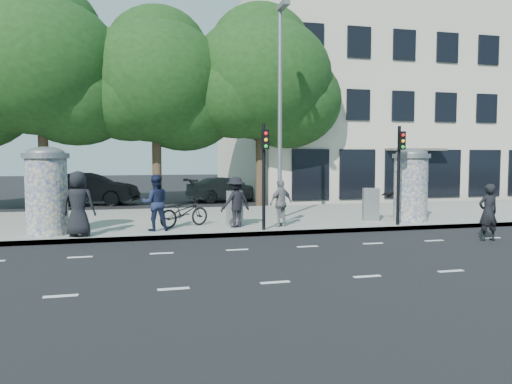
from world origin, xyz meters
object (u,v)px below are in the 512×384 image
object	(u,v)px
ped_e	(281,203)
traffic_pole_far	(399,165)
bicycle	(184,212)
traffic_pole_near	(264,165)
ped_a	(79,204)
car_mid	(89,189)
cabinet_left	(235,208)
ped_f	(404,197)
street_lamp	(280,96)
ad_column_right	(411,183)
cabinet_right	(371,204)
man_road	(488,212)
car_right	(226,189)
ped_c	(155,203)
ped_d	(236,202)
ad_column_left	(47,189)

from	to	relation	value
ped_e	traffic_pole_far	bearing A→B (deg)	146.48
bicycle	traffic_pole_near	bearing A→B (deg)	-146.32
ped_e	ped_a	bearing A→B (deg)	-19.64
car_mid	cabinet_left	bearing A→B (deg)	-136.95
ped_f	street_lamp	bearing A→B (deg)	-1.57
ad_column_right	cabinet_right	size ratio (longest dim) A/B	2.22
traffic_pole_near	cabinet_right	size ratio (longest dim) A/B	2.84
man_road	car_right	size ratio (longest dim) A/B	0.37
ped_f	man_road	bearing A→B (deg)	118.99
ped_c	car_right	xyz separation A→B (m)	(4.55, 11.76, -0.37)
ped_c	ped_f	size ratio (longest dim) A/B	1.03
street_lamp	cabinet_right	distance (m)	5.28
ped_d	cabinet_right	bearing A→B (deg)	165.19
cabinet_left	ped_e	bearing A→B (deg)	-21.06
ad_column_left	ped_f	world-z (taller)	ad_column_left
ad_column_left	ped_d	bearing A→B (deg)	1.26
street_lamp	bicycle	bearing A→B (deg)	-158.61
ad_column_right	man_road	bearing A→B (deg)	-84.46
traffic_pole_far	street_lamp	world-z (taller)	street_lamp
ped_f	bicycle	bearing A→B (deg)	19.21
street_lamp	cabinet_left	distance (m)	4.77
cabinet_left	ped_c	bearing A→B (deg)	-156.84
traffic_pole_near	cabinet_left	bearing A→B (deg)	115.11
cabinet_right	car_right	bearing A→B (deg)	124.81
traffic_pole_near	cabinet_right	distance (m)	4.90
man_road	cabinet_right	distance (m)	4.48
traffic_pole_near	cabinet_left	xyz separation A→B (m)	(-0.67, 1.43, -1.49)
traffic_pole_far	car_mid	xyz separation A→B (m)	(-11.06, 12.07, -1.40)
ped_d	ped_c	bearing A→B (deg)	-18.24
ped_c	ped_d	xyz separation A→B (m)	(2.63, 0.12, -0.05)
ped_d	bicycle	bearing A→B (deg)	-37.90
ped_d	cabinet_right	xyz separation A→B (m)	(5.22, 0.55, -0.25)
man_road	bicycle	distance (m)	9.51
ped_a	ped_c	size ratio (longest dim) A/B	1.08
ad_column_left	man_road	bearing A→B (deg)	-15.21
traffic_pole_far	cabinet_right	bearing A→B (deg)	103.85
ad_column_right	ped_d	size ratio (longest dim) A/B	1.57
ped_c	car_right	world-z (taller)	ped_c
traffic_pole_far	ped_d	distance (m)	5.76
cabinet_left	car_mid	xyz separation A→B (m)	(-5.59, 10.63, 0.09)
ped_a	traffic_pole_far	bearing A→B (deg)	-164.77
ped_a	car_right	bearing A→B (deg)	-103.15
ad_column_left	ped_c	distance (m)	3.25
ped_d	cabinet_left	world-z (taller)	ped_d
traffic_pole_far	ped_d	size ratio (longest dim) A/B	2.01
man_road	cabinet_left	bearing A→B (deg)	-29.15
traffic_pole_near	ped_e	world-z (taller)	traffic_pole_near
ped_e	bicycle	size ratio (longest dim) A/B	0.86
ped_f	car_mid	xyz separation A→B (m)	(-11.90, 11.01, -0.19)
car_right	ped_d	bearing A→B (deg)	157.65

